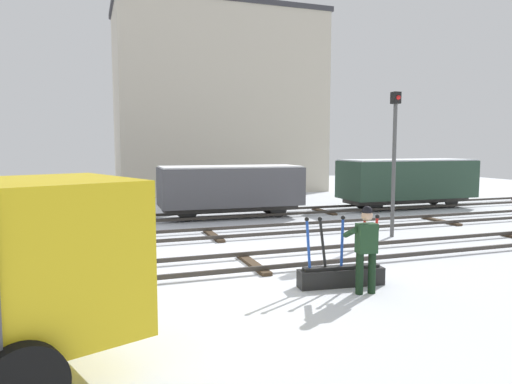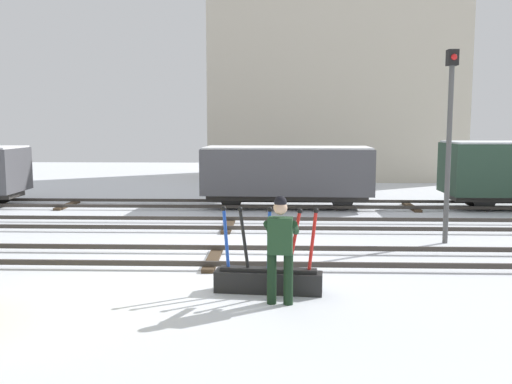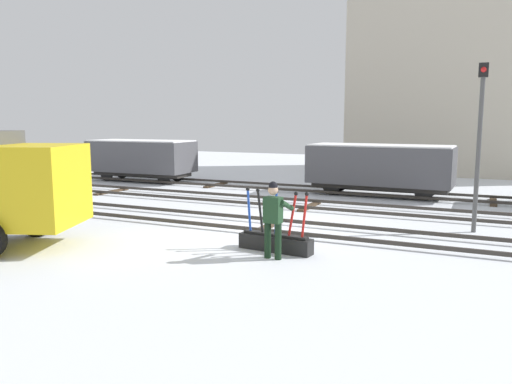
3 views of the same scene
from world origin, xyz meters
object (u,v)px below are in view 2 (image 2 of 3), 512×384
rail_worker (280,243)px  freight_car_mid_siding (287,172)px  switch_lever_frame (268,278)px  signal_post (450,129)px

rail_worker → freight_car_mid_siding: size_ratio=0.30×
switch_lever_frame → signal_post: (4.15, 4.11, 2.45)m
switch_lever_frame → signal_post: size_ratio=0.41×
switch_lever_frame → rail_worker: (0.19, -0.58, 0.71)m
freight_car_mid_siding → rail_worker: bearing=-89.8°
switch_lever_frame → freight_car_mid_siding: size_ratio=0.32×
switch_lever_frame → freight_car_mid_siding: (0.50, 9.74, 0.96)m
switch_lever_frame → freight_car_mid_siding: 9.80m
rail_worker → signal_post: bearing=55.8°
freight_car_mid_siding → signal_post: bearing=-55.2°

